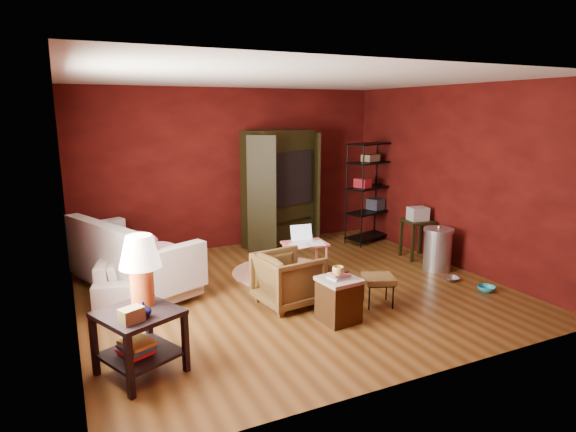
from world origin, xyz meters
name	(u,v)px	position (x,y,z in m)	size (l,w,h in m)	color
room	(292,189)	(-0.04, -0.01, 1.40)	(5.54, 5.04, 2.84)	brown
sofa	(131,263)	(-2.00, 0.98, 0.38)	(1.92, 0.56, 0.75)	#A99892
armchair	(288,277)	(-0.29, -0.42, 0.37)	(0.72, 0.67, 0.74)	black
pet_bowl_steel	(451,273)	(2.21, -0.65, 0.11)	(0.23, 0.06, 0.23)	#ABAEB2
pet_bowl_turquoise	(487,283)	(2.34, -1.17, 0.12)	(0.23, 0.07, 0.23)	teal
vase	(143,310)	(-2.21, -1.47, 0.69)	(0.14, 0.15, 0.14)	#0C0D3C
mug	(338,270)	(-0.02, -1.17, 0.65)	(0.13, 0.11, 0.13)	#D6C368
side_table	(140,292)	(-2.20, -1.23, 0.77)	(0.86, 0.86, 1.29)	black
sofa_cushions	(129,260)	(-2.03, 0.91, 0.44)	(1.59, 2.30, 0.90)	#A99892
hamper	(339,299)	(0.02, -1.12, 0.27)	(0.47, 0.47, 0.60)	#482810
footstool	(379,280)	(0.73, -0.92, 0.33)	(0.48, 0.48, 0.38)	black
rug_round	(282,272)	(0.15, 0.74, 0.01)	(1.87, 1.87, 0.01)	beige
rug_oriental	(296,272)	(0.34, 0.61, 0.02)	(1.29, 0.95, 0.01)	#4A1B13
laptop_desk	(305,246)	(0.37, 0.40, 0.47)	(0.65, 0.52, 0.76)	#F77771
tv_armoire	(280,187)	(0.74, 2.11, 1.08)	(1.55, 1.18, 2.08)	black
wire_shelving	(370,188)	(2.37, 1.67, 1.01)	(0.98, 0.64, 1.85)	black
small_stand	(418,220)	(2.49, 0.46, 0.64)	(0.49, 0.49, 0.86)	black
trash_can	(438,249)	(2.36, -0.19, 0.33)	(0.57, 0.57, 0.71)	silver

